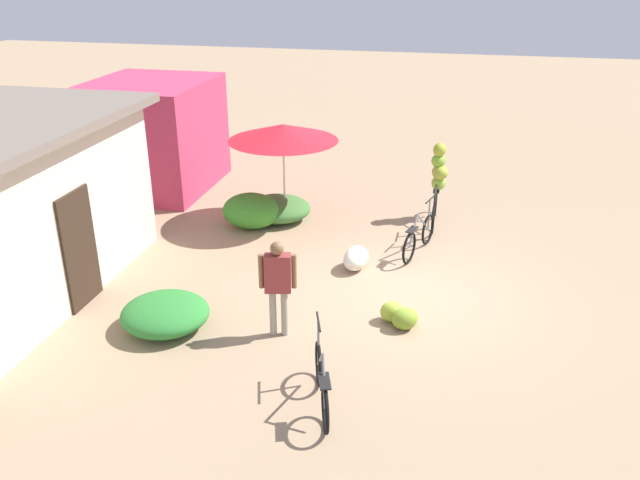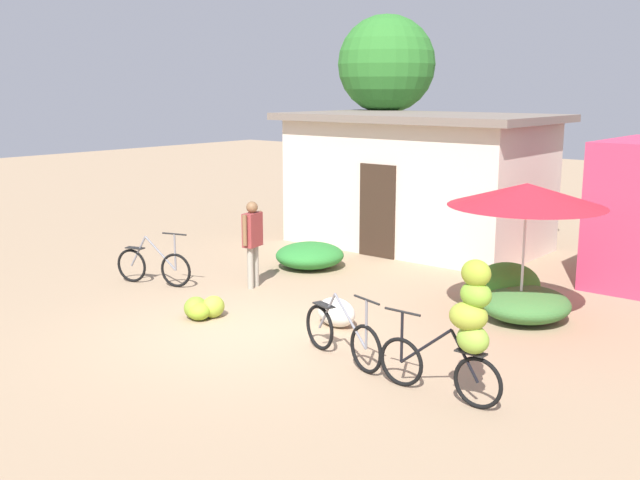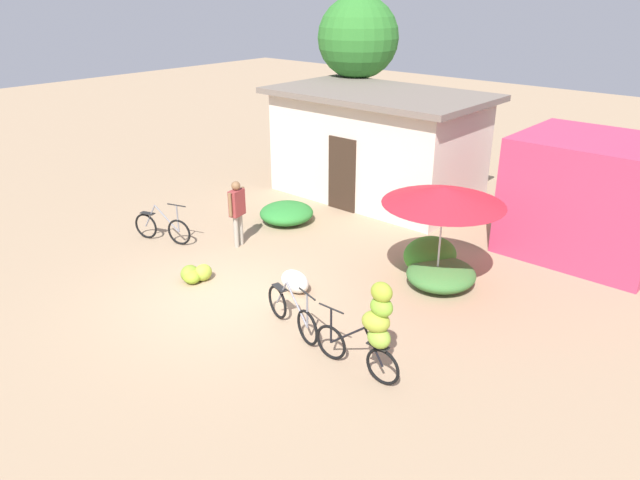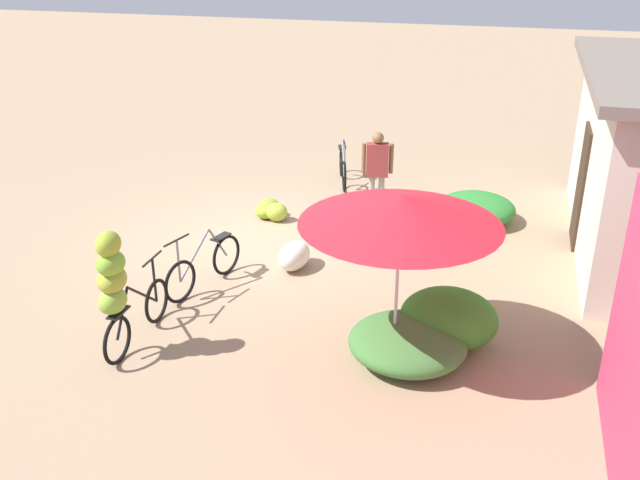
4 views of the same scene
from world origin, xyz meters
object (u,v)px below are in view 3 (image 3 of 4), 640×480
tree_behind_building (358,39)px  banana_pile_on_ground (195,274)px  building_low (377,144)px  produce_sack (295,281)px  bicycle_leftmost (162,228)px  bicycle_center_loaded (374,325)px  market_umbrella (444,195)px  bicycle_near_pile (292,313)px  shop_pink (590,197)px  person_vendor (237,207)px

tree_behind_building → banana_pile_on_ground: tree_behind_building is taller
building_low → produce_sack: building_low is taller
building_low → bicycle_leftmost: size_ratio=3.89×
banana_pile_on_ground → produce_sack: bearing=29.4°
bicycle_center_loaded → market_umbrella: bearing=103.8°
bicycle_near_pile → produce_sack: bicycle_near_pile is taller
shop_pink → market_umbrella: shop_pink is taller
tree_behind_building → person_vendor: tree_behind_building is taller
market_umbrella → bicycle_center_loaded: size_ratio=1.37×
bicycle_center_loaded → person_vendor: bicycle_center_loaded is taller
shop_pink → market_umbrella: size_ratio=1.35×
bicycle_center_loaded → banana_pile_on_ground: bearing=176.8°
tree_behind_building → market_umbrella: 9.03m
bicycle_center_loaded → banana_pile_on_ground: (-4.76, 0.27, -0.82)m
tree_behind_building → bicycle_center_loaded: size_ratio=3.16×
building_low → shop_pink: bearing=-0.6°
produce_sack → person_vendor: bearing=163.0°
tree_behind_building → building_low: bearing=-40.6°
building_low → produce_sack: bearing=-68.6°
tree_behind_building → bicycle_center_loaded: tree_behind_building is taller
building_low → bicycle_near_pile: bearing=-64.9°
shop_pink → banana_pile_on_ground: 8.85m
person_vendor → building_low: bearing=86.9°
market_umbrella → produce_sack: size_ratio=3.39×
bicycle_near_pile → person_vendor: (-3.52, 1.88, 0.62)m
bicycle_near_pile → banana_pile_on_ground: bearing=179.1°
bicycle_center_loaded → shop_pink: bearing=84.0°
market_umbrella → banana_pile_on_ground: bearing=-142.7°
bicycle_leftmost → bicycle_center_loaded: 7.13m
produce_sack → person_vendor: (-2.56, 0.78, 0.75)m
bicycle_leftmost → bicycle_near_pile: bearing=-9.5°
building_low → banana_pile_on_ground: bearing=-86.6°
tree_behind_building → banana_pile_on_ground: 10.01m
person_vendor → shop_pink: bearing=38.8°
shop_pink → market_umbrella: (-1.55, -3.81, 0.68)m
tree_behind_building → produce_sack: tree_behind_building is taller
building_low → produce_sack: size_ratio=8.57×
shop_pink → produce_sack: (-3.64, -5.77, -1.11)m
market_umbrella → bicycle_near_pile: market_umbrella is taller
shop_pink → bicycle_center_loaded: size_ratio=1.85×
shop_pink → bicycle_near_pile: size_ratio=1.96×
bicycle_leftmost → person_vendor: 1.97m
banana_pile_on_ground → person_vendor: person_vendor is taller
tree_behind_building → market_umbrella: bearing=-41.2°
building_low → shop_pink: building_low is taller
tree_behind_building → banana_pile_on_ground: bearing=-73.3°
bicycle_center_loaded → produce_sack: 3.27m
building_low → bicycle_near_pile: 7.74m
produce_sack → person_vendor: size_ratio=0.44×
bicycle_near_pile → person_vendor: 4.04m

